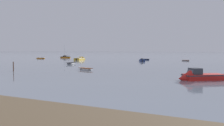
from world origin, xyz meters
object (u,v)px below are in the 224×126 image
at_px(rowboat_moored_0, 145,60).
at_px(rowboat_moored_1, 86,69).
at_px(motorboat_moored_2, 197,77).
at_px(mooring_post_near, 13,67).
at_px(rowboat_moored_2, 40,58).
at_px(motorboat_moored_3, 142,61).
at_px(rowboat_moored_5, 41,58).
at_px(rowboat_moored_3, 71,63).
at_px(rowboat_moored_4, 186,61).
at_px(sailboat_moored_0, 65,57).
at_px(motorboat_moored_0, 81,59).

bearing_deg(rowboat_moored_0, rowboat_moored_1, 108.32).
relative_size(motorboat_moored_2, mooring_post_near, 3.06).
xyz_separation_m(rowboat_moored_2, motorboat_moored_3, (55.46, -7.27, 0.09)).
xyz_separation_m(motorboat_moored_2, mooring_post_near, (-34.08, -2.30, 0.54)).
height_order(rowboat_moored_0, rowboat_moored_5, rowboat_moored_5).
bearing_deg(motorboat_moored_3, rowboat_moored_5, 58.86).
bearing_deg(rowboat_moored_3, rowboat_moored_1, -148.84).
bearing_deg(rowboat_moored_4, rowboat_moored_3, -104.39).
xyz_separation_m(sailboat_moored_0, rowboat_moored_5, (-3.68, -13.45, -0.10)).
distance_m(rowboat_moored_1, rowboat_moored_4, 52.39).
distance_m(sailboat_moored_0, mooring_post_near, 77.80).
xyz_separation_m(sailboat_moored_0, motorboat_moored_2, (73.99, -64.48, 0.09)).
xyz_separation_m(rowboat_moored_0, rowboat_moored_3, (-8.94, -37.22, 0.02)).
relative_size(rowboat_moored_3, mooring_post_near, 2.18).
bearing_deg(rowboat_moored_5, rowboat_moored_1, -46.54).
relative_size(motorboat_moored_2, rowboat_moored_3, 1.41).
relative_size(rowboat_moored_0, motorboat_moored_3, 0.85).
distance_m(rowboat_moored_0, rowboat_moored_2, 52.45).
relative_size(rowboat_moored_2, rowboat_moored_4, 1.00).
relative_size(motorboat_moored_0, rowboat_moored_1, 1.72).
distance_m(motorboat_moored_0, rowboat_moored_2, 30.21).
height_order(motorboat_moored_0, rowboat_moored_2, motorboat_moored_0).
bearing_deg(mooring_post_near, rowboat_moored_0, 86.13).
xyz_separation_m(rowboat_moored_5, mooring_post_near, (43.58, -53.32, 0.73)).
distance_m(rowboat_moored_2, rowboat_moored_3, 54.14).
height_order(rowboat_moored_5, motorboat_moored_3, motorboat_moored_3).
bearing_deg(sailboat_moored_0, rowboat_moored_3, 125.83).
xyz_separation_m(rowboat_moored_3, motorboat_moored_3, (12.16, 25.22, 0.03)).
distance_m(rowboat_moored_2, rowboat_moored_4, 68.65).
bearing_deg(rowboat_moored_1, rowboat_moored_4, -81.87).
height_order(motorboat_moored_0, rowboat_moored_3, motorboat_moored_0).
relative_size(rowboat_moored_1, rowboat_moored_5, 0.84).
distance_m(rowboat_moored_1, mooring_post_near, 14.20).
xyz_separation_m(motorboat_moored_2, rowboat_moored_3, (-38.82, 22.51, -0.19)).
xyz_separation_m(motorboat_moored_2, rowboat_moored_5, (-77.67, 51.02, -0.19)).
relative_size(motorboat_moored_2, rowboat_moored_5, 1.41).
height_order(rowboat_moored_3, rowboat_moored_4, rowboat_moored_3).
relative_size(rowboat_moored_0, rowboat_moored_3, 0.90).
relative_size(rowboat_moored_2, rowboat_moored_3, 0.69).
xyz_separation_m(rowboat_moored_4, mooring_post_near, (-20.50, -60.98, 0.80)).
height_order(rowboat_moored_2, rowboat_moored_3, rowboat_moored_3).
xyz_separation_m(sailboat_moored_0, mooring_post_near, (39.91, -66.78, 0.63)).
height_order(motorboat_moored_3, mooring_post_near, mooring_post_near).
height_order(rowboat_moored_5, mooring_post_near, mooring_post_near).
height_order(motorboat_moored_0, motorboat_moored_2, motorboat_moored_2).
relative_size(rowboat_moored_0, mooring_post_near, 1.95).
bearing_deg(rowboat_moored_3, rowboat_moored_4, -48.69).
xyz_separation_m(rowboat_moored_2, rowboat_moored_4, (68.55, 3.68, -0.01)).
bearing_deg(rowboat_moored_4, sailboat_moored_0, -164.95).
height_order(motorboat_moored_0, rowboat_moored_1, motorboat_moored_0).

